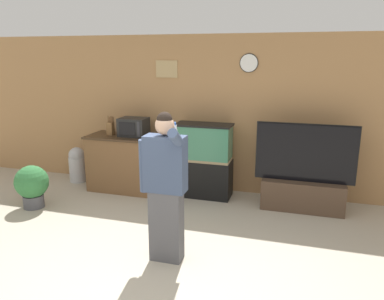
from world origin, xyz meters
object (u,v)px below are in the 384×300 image
knife_block (110,128)px  potted_plant (32,184)px  aquarium_on_stand (204,161)px  person_standing (165,186)px  microwave (134,127)px  counter_island (128,163)px  tv_on_stand (303,185)px  trash_bin (77,164)px

knife_block → potted_plant: bearing=-123.7°
aquarium_on_stand → person_standing: bearing=-87.1°
person_standing → microwave: bearing=123.2°
aquarium_on_stand → counter_island: bearing=-176.1°
tv_on_stand → person_standing: size_ratio=0.85×
person_standing → potted_plant: bearing=161.4°
knife_block → aquarium_on_stand: size_ratio=0.27×
counter_island → person_standing: bearing=-54.1°
aquarium_on_stand → tv_on_stand: bearing=-4.8°
aquarium_on_stand → knife_block: bearing=-176.9°
counter_island → trash_bin: bearing=172.4°
aquarium_on_stand → person_standing: 2.07m
microwave → person_standing: 2.38m
counter_island → knife_block: bearing=179.8°
knife_block → person_standing: size_ratio=0.19×
person_standing → aquarium_on_stand: bearing=92.9°
microwave → aquarium_on_stand: microwave is taller
microwave → trash_bin: bearing=174.1°
tv_on_stand → trash_bin: size_ratio=2.25×
person_standing → tv_on_stand: bearing=52.5°
counter_island → potted_plant: 1.55m
microwave → potted_plant: microwave is taller
knife_block → aquarium_on_stand: 1.68m
potted_plant → trash_bin: potted_plant is taller
counter_island → microwave: size_ratio=2.91×
counter_island → tv_on_stand: bearing=-0.9°
knife_block → person_standing: (1.72, -1.96, -0.19)m
trash_bin → knife_block: bearing=-10.3°
knife_block → aquarium_on_stand: bearing=3.1°
counter_island → potted_plant: size_ratio=2.03×
counter_island → aquarium_on_stand: size_ratio=1.11×
counter_island → potted_plant: (-1.05, -1.13, -0.11)m
person_standing → potted_plant: (-2.47, 0.83, -0.52)m
knife_block → trash_bin: bearing=169.7°
knife_block → aquarium_on_stand: (1.61, 0.09, -0.47)m
trash_bin → microwave: bearing=-5.9°
knife_block → tv_on_stand: (3.19, -0.04, -0.69)m
potted_plant → trash_bin: 1.28m
microwave → potted_plant: size_ratio=0.70×
trash_bin → counter_island: bearing=-7.6°
microwave → trash_bin: 1.45m
tv_on_stand → aquarium_on_stand: bearing=175.2°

